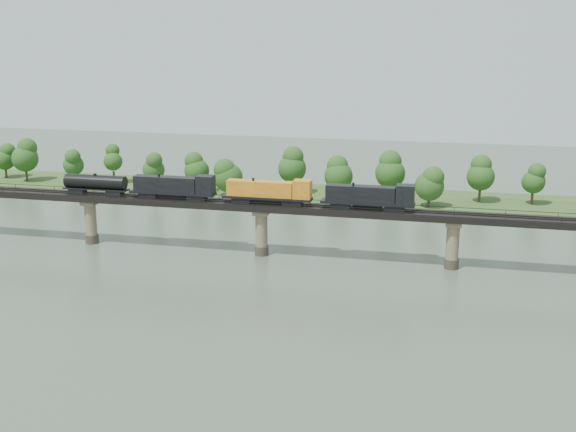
# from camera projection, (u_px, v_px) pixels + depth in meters

# --- Properties ---
(ground) EXTENTS (400.00, 400.00, 0.00)m
(ground) POSITION_uv_depth(u_px,v_px,m) (218.00, 305.00, 127.45)
(ground) COLOR #3B4A3A
(ground) RESTS_ON ground
(far_bank) EXTENTS (300.00, 24.00, 1.60)m
(far_bank) POSITION_uv_depth(u_px,v_px,m) (311.00, 195.00, 207.41)
(far_bank) COLOR #2D481C
(far_bank) RESTS_ON ground
(bridge) EXTENTS (236.00, 30.00, 11.50)m
(bridge) POSITION_uv_depth(u_px,v_px,m) (261.00, 230.00, 154.36)
(bridge) COLOR #473A2D
(bridge) RESTS_ON ground
(bridge_superstructure) EXTENTS (220.00, 4.90, 0.75)m
(bridge_superstructure) POSITION_uv_depth(u_px,v_px,m) (261.00, 202.00, 152.77)
(bridge_superstructure) COLOR black
(bridge_superstructure) RESTS_ON bridge
(far_treeline) EXTENTS (289.06, 17.54, 13.60)m
(far_treeline) POSITION_uv_depth(u_px,v_px,m) (280.00, 170.00, 202.94)
(far_treeline) COLOR #382619
(far_treeline) RESTS_ON far_bank
(freight_train) EXTENTS (77.95, 3.04, 5.37)m
(freight_train) POSITION_uv_depth(u_px,v_px,m) (236.00, 190.00, 153.40)
(freight_train) COLOR black
(freight_train) RESTS_ON bridge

